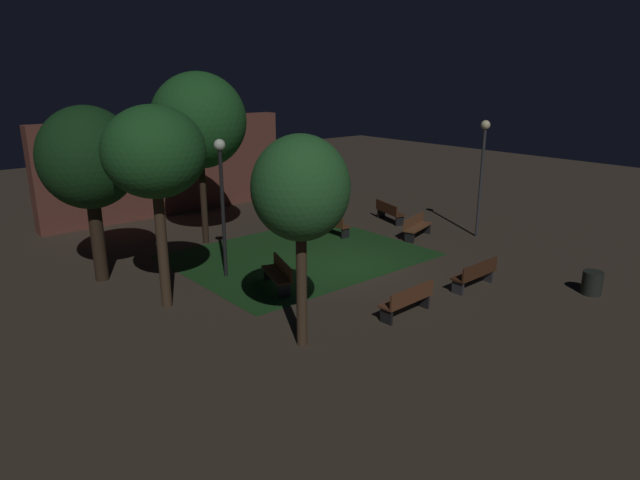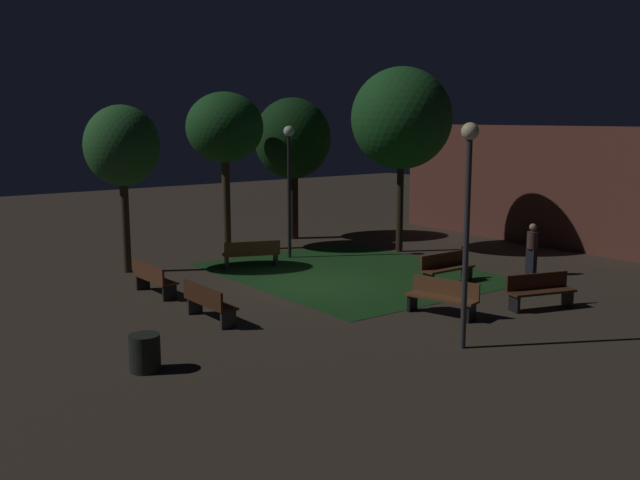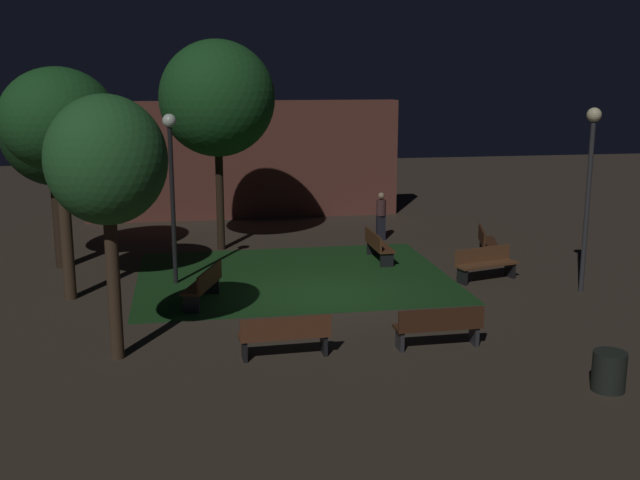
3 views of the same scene
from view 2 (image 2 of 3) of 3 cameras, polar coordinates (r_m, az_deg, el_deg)
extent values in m
plane|color=#3D3328|center=(20.80, -0.67, -3.57)|extent=(60.00, 60.00, 0.00)
cube|color=#194219|center=(22.38, 2.48, -2.61)|extent=(8.48, 6.89, 0.01)
cube|color=brown|center=(20.06, -12.90, -3.00)|extent=(1.82, 0.55, 0.06)
cube|color=brown|center=(19.93, -13.46, -2.43)|extent=(1.80, 0.13, 0.40)
cube|color=black|center=(20.82, -13.84, -3.25)|extent=(0.10, 0.39, 0.42)
cube|color=black|center=(19.42, -11.83, -4.11)|extent=(0.10, 0.39, 0.42)
cube|color=#422314|center=(17.29, -8.65, -4.91)|extent=(1.81, 0.52, 0.06)
cube|color=#422314|center=(17.13, -9.28, -4.27)|extent=(1.80, 0.10, 0.40)
cube|color=#2D2D33|center=(18.03, -9.87, -5.12)|extent=(0.09, 0.39, 0.42)
cube|color=#2D2D33|center=(16.68, -7.28, -6.28)|extent=(0.09, 0.39, 0.42)
cube|color=#422314|center=(18.96, 17.15, -3.93)|extent=(0.97, 1.86, 0.06)
cube|color=#422314|center=(19.07, 16.81, -3.13)|extent=(0.57, 1.74, 0.40)
cube|color=black|center=(19.50, 19.00, -4.38)|extent=(0.39, 0.19, 0.42)
cube|color=black|center=(18.55, 15.14, -4.90)|extent=(0.39, 0.19, 0.42)
cube|color=#512D19|center=(21.17, 10.12, -2.24)|extent=(0.50, 1.80, 0.06)
cube|color=#512D19|center=(21.27, 9.72, -1.54)|extent=(0.08, 1.80, 0.40)
cube|color=black|center=(21.81, 11.53, -2.58)|extent=(0.38, 0.08, 0.42)
cube|color=black|center=(20.66, 8.59, -3.18)|extent=(0.38, 0.08, 0.42)
cube|color=brown|center=(23.17, -5.47, -1.10)|extent=(1.06, 1.86, 0.06)
cube|color=brown|center=(22.92, -5.37, -0.63)|extent=(0.66, 1.72, 0.40)
cube|color=#2D2D33|center=(23.07, -7.41, -1.79)|extent=(0.39, 0.20, 0.42)
cube|color=#2D2D33|center=(23.38, -3.54, -1.57)|extent=(0.39, 0.20, 0.42)
cube|color=brown|center=(17.75, 9.57, -4.55)|extent=(1.86, 0.95, 0.06)
cube|color=brown|center=(17.87, 9.91, -3.70)|extent=(1.75, 0.55, 0.40)
cube|color=black|center=(17.46, 11.88, -5.68)|extent=(0.18, 0.39, 0.42)
cube|color=black|center=(18.18, 7.32, -4.93)|extent=(0.18, 0.39, 0.42)
cylinder|color=#2D2116|center=(28.51, -2.16, 3.25)|extent=(0.42, 0.42, 3.14)
ellipsoid|color=#143816|center=(28.34, -2.19, 8.05)|extent=(2.98, 2.98, 3.14)
cylinder|color=#2D2116|center=(25.79, 6.35, 3.21)|extent=(0.24, 0.24, 3.76)
ellipsoid|color=#1E5623|center=(25.62, 6.48, 9.56)|extent=(3.53, 3.53, 3.55)
cylinder|color=#423021|center=(26.17, -7.43, 3.17)|extent=(0.29, 0.29, 3.67)
ellipsoid|color=#1E5623|center=(26.01, -7.56, 8.85)|extent=(2.74, 2.74, 2.49)
cylinder|color=#423021|center=(23.01, -15.16, 1.55)|extent=(0.26, 0.26, 3.30)
ellipsoid|color=#28662D|center=(22.81, -15.42, 7.22)|extent=(2.28, 2.28, 2.45)
cylinder|color=#333338|center=(15.04, 11.49, -0.47)|extent=(0.12, 0.12, 4.35)
sphere|color=#F4E5B2|center=(14.81, 11.80, 8.42)|extent=(0.36, 0.36, 0.36)
cylinder|color=black|center=(24.49, -2.45, 3.38)|extent=(0.12, 0.12, 4.16)
sphere|color=white|center=(24.34, -2.49, 8.60)|extent=(0.36, 0.36, 0.36)
cylinder|color=black|center=(14.25, -13.70, -8.67)|extent=(0.59, 0.59, 0.71)
cube|color=black|center=(22.83, 16.38, -1.69)|extent=(0.29, 0.21, 0.84)
cylinder|color=#4C2D2D|center=(22.71, 16.46, -0.01)|extent=(0.32, 0.32, 0.52)
sphere|color=tan|center=(22.65, 16.51, 0.99)|extent=(0.22, 0.22, 0.22)
cube|color=brown|center=(28.95, 15.87, 4.30)|extent=(11.90, 0.80, 4.46)
camera|label=1|loc=(29.05, -40.28, 10.72)|focal=31.25mm
camera|label=3|loc=(20.87, -55.67, 7.64)|focal=43.25mm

